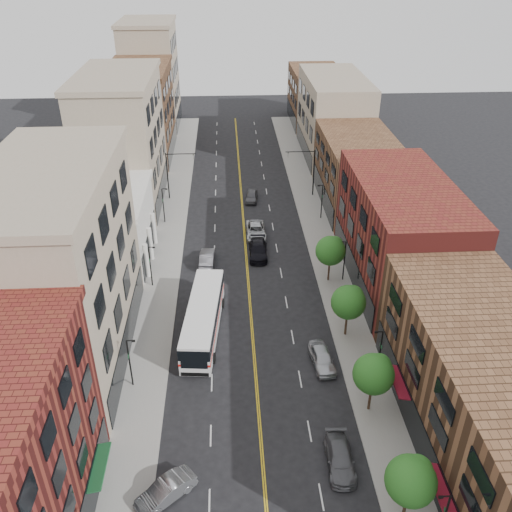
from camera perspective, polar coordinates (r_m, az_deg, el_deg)
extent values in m
plane|color=black|center=(44.71, 0.63, -20.08)|extent=(220.00, 220.00, 0.00)
cube|color=gray|center=(72.50, -9.12, 1.75)|extent=(4.00, 110.00, 0.15)
cube|color=gray|center=(73.06, 6.67, 2.19)|extent=(4.00, 110.00, 0.15)
cube|color=gray|center=(50.80, -19.85, -1.67)|extent=(10.00, 22.00, 18.00)
cube|color=silver|center=(68.34, -15.51, 2.82)|extent=(10.00, 14.00, 8.00)
cube|color=gray|center=(81.81, -13.86, 11.50)|extent=(10.00, 20.00, 18.00)
cube|color=brown|center=(101.10, -11.98, 14.42)|extent=(10.00, 20.00, 15.00)
cube|color=gray|center=(117.82, -10.98, 18.04)|extent=(10.00, 16.00, 20.00)
cube|color=brown|center=(45.13, 23.41, -13.54)|extent=(10.00, 26.00, 10.00)
cube|color=maroon|center=(62.54, 14.92, 2.29)|extent=(10.00, 22.00, 12.00)
cube|color=brown|center=(81.27, 10.70, 8.71)|extent=(10.00, 20.00, 10.00)
cube|color=gray|center=(100.04, 8.14, 14.30)|extent=(10.00, 22.00, 14.00)
cube|color=brown|center=(119.43, 6.32, 16.33)|extent=(10.00, 18.00, 11.00)
cylinder|color=black|center=(41.54, 15.41, -24.05)|extent=(0.22, 0.22, 2.50)
sphere|color=#185418|center=(39.46, 15.97, -21.80)|extent=(3.40, 3.40, 3.40)
sphere|color=#185418|center=(39.44, 16.64, -20.79)|extent=(2.04, 2.04, 2.04)
cylinder|color=black|center=(47.65, 11.91, -14.40)|extent=(0.22, 0.22, 2.50)
sphere|color=#185418|center=(45.85, 12.26, -12.05)|extent=(3.40, 3.40, 3.40)
sphere|color=#185418|center=(45.92, 12.82, -11.20)|extent=(2.04, 2.04, 2.04)
cylinder|color=black|center=(54.92, 9.46, -7.08)|extent=(0.22, 0.22, 2.50)
sphere|color=#185418|center=(53.36, 9.70, -4.83)|extent=(3.40, 3.40, 3.40)
sphere|color=#185418|center=(53.50, 10.19, -4.11)|extent=(2.04, 2.04, 2.04)
cylinder|color=black|center=(62.93, 7.67, -1.53)|extent=(0.22, 0.22, 2.50)
sphere|color=#185418|center=(61.58, 7.84, 0.55)|extent=(3.40, 3.40, 3.40)
sphere|color=#185418|center=(61.77, 8.26, 1.16)|extent=(2.04, 2.04, 2.04)
cylinder|color=black|center=(49.14, -13.14, -10.93)|extent=(0.14, 0.14, 5.00)
cylinder|color=black|center=(47.49, -13.08, -8.67)|extent=(0.70, 0.10, 0.10)
cube|color=black|center=(47.47, -12.77, -8.71)|extent=(0.28, 0.14, 0.14)
cube|color=#19592D|center=(48.56, -13.27, -10.13)|extent=(0.04, 0.55, 0.35)
cylinder|color=black|center=(61.89, -11.06, -1.10)|extent=(0.14, 0.14, 5.00)
cylinder|color=black|center=(60.59, -10.96, 0.92)|extent=(0.70, 0.10, 0.10)
cube|color=black|center=(60.58, -10.72, 0.89)|extent=(0.28, 0.14, 0.14)
cube|color=#19592D|center=(61.43, -11.14, -0.38)|extent=(0.04, 0.55, 0.35)
cylinder|color=black|center=(75.89, -9.73, 5.25)|extent=(0.14, 0.14, 5.00)
cylinder|color=black|center=(74.83, -9.62, 6.99)|extent=(0.70, 0.10, 0.10)
cube|color=black|center=(74.82, -9.43, 6.96)|extent=(0.28, 0.14, 0.14)
cube|color=#19592D|center=(75.51, -9.78, 5.87)|extent=(0.04, 0.55, 0.35)
cylinder|color=black|center=(37.92, 19.28, -22.78)|extent=(0.70, 0.10, 0.10)
cube|color=black|center=(37.88, 18.88, -22.89)|extent=(0.28, 0.14, 0.14)
cube|color=#19592D|center=(39.29, 19.36, -24.11)|extent=(0.04, 0.55, 0.35)
cylinder|color=black|center=(50.05, 12.89, -10.00)|extent=(0.14, 0.14, 5.00)
cylinder|color=black|center=(48.40, 12.83, -7.78)|extent=(0.70, 0.10, 0.10)
cube|color=black|center=(48.36, 12.53, -7.84)|extent=(0.28, 0.14, 0.14)
cube|color=#19592D|center=(49.48, 13.01, -9.21)|extent=(0.04, 0.55, 0.35)
cylinder|color=black|center=(62.62, 9.28, -0.51)|extent=(0.14, 0.14, 5.00)
cylinder|color=black|center=(61.31, 9.15, 1.48)|extent=(0.70, 0.10, 0.10)
cube|color=black|center=(61.28, 8.92, 1.43)|extent=(0.28, 0.14, 0.14)
cube|color=#19592D|center=(62.16, 9.35, 0.20)|extent=(0.04, 0.55, 0.35)
cylinder|color=black|center=(76.48, 6.94, 5.68)|extent=(0.14, 0.14, 5.00)
cylinder|color=black|center=(75.41, 6.80, 7.40)|extent=(0.70, 0.10, 0.10)
cube|color=black|center=(75.39, 6.61, 7.37)|extent=(0.28, 0.14, 0.14)
cube|color=#19592D|center=(76.11, 6.99, 6.30)|extent=(0.04, 0.55, 0.35)
cylinder|color=black|center=(82.74, -9.29, 8.31)|extent=(0.18, 0.18, 7.20)
cylinder|color=black|center=(81.32, -7.92, 10.59)|extent=(4.40, 0.12, 0.12)
imported|color=black|center=(81.33, -6.62, 10.38)|extent=(0.15, 0.18, 0.90)
cylinder|color=black|center=(83.28, 6.10, 8.69)|extent=(0.18, 0.18, 7.20)
cylinder|color=black|center=(81.76, 4.68, 10.89)|extent=(4.40, 0.12, 0.12)
imported|color=black|center=(81.68, 3.40, 10.62)|extent=(0.15, 0.18, 0.90)
cube|color=white|center=(54.50, -5.57, -6.53)|extent=(4.12, 13.43, 3.19)
cube|color=black|center=(54.04, -5.61, -5.88)|extent=(4.17, 13.48, 1.16)
cube|color=red|center=(54.70, -5.55, -6.81)|extent=(4.17, 13.48, 0.24)
cube|color=black|center=(49.26, -6.56, -10.92)|extent=(2.42, 0.29, 1.76)
cylinder|color=black|center=(52.15, -7.72, -10.52)|extent=(0.41, 1.08, 1.06)
cylinder|color=black|center=(51.76, -4.49, -10.66)|extent=(0.41, 1.08, 1.06)
cylinder|color=black|center=(58.97, -6.38, -4.90)|extent=(0.41, 1.08, 1.06)
cylinder|color=black|center=(58.62, -3.56, -4.99)|extent=(0.41, 1.08, 1.06)
imported|color=#97999E|center=(42.26, -9.47, -23.21)|extent=(4.53, 4.12, 1.50)
imported|color=#4F4F54|center=(43.95, 8.83, -20.33)|extent=(2.15, 4.99, 1.43)
imported|color=#B1B4B9|center=(51.57, 6.98, -10.61)|extent=(2.36, 4.88, 1.61)
imported|color=#555459|center=(66.29, -5.17, -0.20)|extent=(1.89, 4.83, 1.56)
imported|color=black|center=(67.62, 0.22, 0.63)|extent=(2.46, 5.64, 1.61)
imported|color=#BABEC2|center=(72.20, -0.02, 2.68)|extent=(2.66, 5.68, 1.57)
imported|color=#4F4F54|center=(82.36, -0.46, 6.33)|extent=(2.25, 4.47, 1.46)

